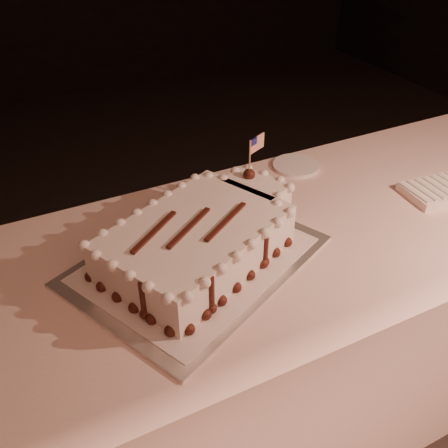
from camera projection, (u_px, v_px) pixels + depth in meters
name	position (u px, v px, depth m)	size (l,w,h in m)	color
banquet_table	(238.00, 342.00, 1.56)	(2.40, 0.80, 0.75)	beige
cake_board	(196.00, 260.00, 1.29)	(0.61, 0.45, 0.01)	silver
doily	(196.00, 259.00, 1.29)	(0.54, 0.41, 0.00)	silver
sheet_cake	(204.00, 236.00, 1.28)	(0.60, 0.47, 0.23)	white
napkin_stack	(436.00, 191.00, 1.55)	(0.21, 0.16, 0.03)	white
side_plate	(296.00, 166.00, 1.70)	(0.16, 0.16, 0.01)	white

